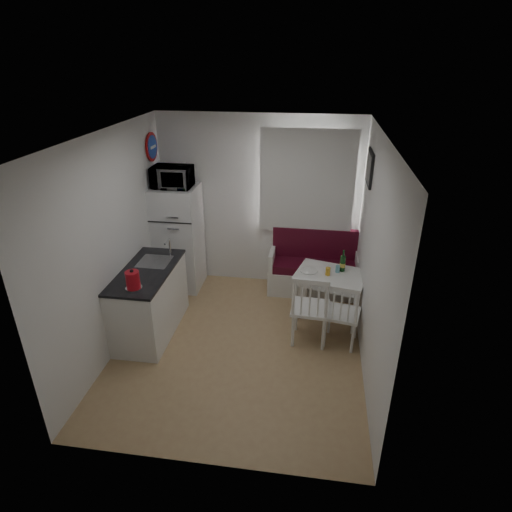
{
  "coord_description": "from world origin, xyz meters",
  "views": [
    {
      "loc": [
        0.84,
        -4.31,
        3.37
      ],
      "look_at": [
        0.14,
        0.5,
        1.02
      ],
      "focal_mm": 30.0,
      "sensor_mm": 36.0,
      "label": 1
    }
  ],
  "objects_px": {
    "wine_bottle": "(343,261)",
    "fridge": "(179,238)",
    "dining_table": "(331,278)",
    "microwave": "(172,177)",
    "bench": "(314,272)",
    "kitchen_counter": "(150,300)",
    "chair_right": "(343,309)",
    "chair_left": "(311,303)",
    "kettle": "(133,280)"
  },
  "relations": [
    {
      "from": "chair_right",
      "to": "microwave",
      "type": "height_order",
      "value": "microwave"
    },
    {
      "from": "kitchen_counter",
      "to": "kettle",
      "type": "distance_m",
      "value": 0.75
    },
    {
      "from": "bench",
      "to": "chair_left",
      "type": "distance_m",
      "value": 1.4
    },
    {
      "from": "microwave",
      "to": "kitchen_counter",
      "type": "bearing_deg",
      "value": -90.94
    },
    {
      "from": "chair_left",
      "to": "wine_bottle",
      "type": "xyz_separation_m",
      "value": [
        0.39,
        0.77,
        0.23
      ]
    },
    {
      "from": "bench",
      "to": "dining_table",
      "type": "distance_m",
      "value": 0.79
    },
    {
      "from": "fridge",
      "to": "wine_bottle",
      "type": "relative_size",
      "value": 5.29
    },
    {
      "from": "kitchen_counter",
      "to": "chair_left",
      "type": "distance_m",
      "value": 2.06
    },
    {
      "from": "wine_bottle",
      "to": "fridge",
      "type": "bearing_deg",
      "value": 168.68
    },
    {
      "from": "chair_left",
      "to": "kettle",
      "type": "height_order",
      "value": "kettle"
    },
    {
      "from": "dining_table",
      "to": "kettle",
      "type": "relative_size",
      "value": 4.13
    },
    {
      "from": "kitchen_counter",
      "to": "wine_bottle",
      "type": "bearing_deg",
      "value": 17.19
    },
    {
      "from": "bench",
      "to": "kettle",
      "type": "relative_size",
      "value": 5.36
    },
    {
      "from": "kitchen_counter",
      "to": "bench",
      "type": "xyz_separation_m",
      "value": [
        2.08,
        1.36,
        -0.13
      ]
    },
    {
      "from": "chair_right",
      "to": "kettle",
      "type": "height_order",
      "value": "kettle"
    },
    {
      "from": "bench",
      "to": "wine_bottle",
      "type": "relative_size",
      "value": 4.45
    },
    {
      "from": "chair_left",
      "to": "kettle",
      "type": "relative_size",
      "value": 2.09
    },
    {
      "from": "bench",
      "to": "chair_right",
      "type": "height_order",
      "value": "bench"
    },
    {
      "from": "bench",
      "to": "fridge",
      "type": "height_order",
      "value": "fridge"
    },
    {
      "from": "kitchen_counter",
      "to": "chair_right",
      "type": "bearing_deg",
      "value": -0.12
    },
    {
      "from": "bench",
      "to": "dining_table",
      "type": "bearing_deg",
      "value": -71.68
    },
    {
      "from": "fridge",
      "to": "microwave",
      "type": "xyz_separation_m",
      "value": [
        0.0,
        -0.05,
        0.96
      ]
    },
    {
      "from": "chair_left",
      "to": "fridge",
      "type": "bearing_deg",
      "value": 151.44
    },
    {
      "from": "fridge",
      "to": "wine_bottle",
      "type": "distance_m",
      "value": 2.48
    },
    {
      "from": "chair_left",
      "to": "chair_right",
      "type": "height_order",
      "value": "chair_left"
    },
    {
      "from": "kitchen_counter",
      "to": "kettle",
      "type": "relative_size",
      "value": 5.24
    },
    {
      "from": "chair_right",
      "to": "kettle",
      "type": "bearing_deg",
      "value": -157.91
    },
    {
      "from": "chair_left",
      "to": "wine_bottle",
      "type": "bearing_deg",
      "value": 66.19
    },
    {
      "from": "kettle",
      "to": "wine_bottle",
      "type": "relative_size",
      "value": 0.83
    },
    {
      "from": "chair_left",
      "to": "chair_right",
      "type": "xyz_separation_m",
      "value": [
        0.39,
        0.01,
        -0.05
      ]
    },
    {
      "from": "chair_right",
      "to": "microwave",
      "type": "bearing_deg",
      "value": 164.49
    },
    {
      "from": "dining_table",
      "to": "fridge",
      "type": "relative_size",
      "value": 0.65
    },
    {
      "from": "chair_right",
      "to": "microwave",
      "type": "relative_size",
      "value": 0.89
    },
    {
      "from": "dining_table",
      "to": "fridge",
      "type": "distance_m",
      "value": 2.37
    },
    {
      "from": "bench",
      "to": "dining_table",
      "type": "height_order",
      "value": "bench"
    },
    {
      "from": "microwave",
      "to": "kettle",
      "type": "xyz_separation_m",
      "value": [
        0.03,
        -1.68,
        -0.73
      ]
    },
    {
      "from": "kettle",
      "to": "bench",
      "type": "bearing_deg",
      "value": 42.26
    },
    {
      "from": "bench",
      "to": "chair_left",
      "type": "relative_size",
      "value": 2.56
    },
    {
      "from": "microwave",
      "to": "kettle",
      "type": "bearing_deg",
      "value": -88.98
    },
    {
      "from": "kitchen_counter",
      "to": "bench",
      "type": "relative_size",
      "value": 0.98
    },
    {
      "from": "kitchen_counter",
      "to": "kettle",
      "type": "height_order",
      "value": "kitchen_counter"
    },
    {
      "from": "chair_left",
      "to": "fridge",
      "type": "xyz_separation_m",
      "value": [
        -2.04,
        1.26,
        0.2
      ]
    },
    {
      "from": "kitchen_counter",
      "to": "chair_right",
      "type": "height_order",
      "value": "kitchen_counter"
    },
    {
      "from": "kettle",
      "to": "fridge",
      "type": "bearing_deg",
      "value": 90.99
    },
    {
      "from": "kitchen_counter",
      "to": "chair_right",
      "type": "relative_size",
      "value": 2.69
    },
    {
      "from": "dining_table",
      "to": "microwave",
      "type": "distance_m",
      "value": 2.62
    },
    {
      "from": "kitchen_counter",
      "to": "fridge",
      "type": "xyz_separation_m",
      "value": [
        0.02,
        1.24,
        0.35
      ]
    },
    {
      "from": "bench",
      "to": "dining_table",
      "type": "relative_size",
      "value": 1.3
    },
    {
      "from": "dining_table",
      "to": "fridge",
      "type": "height_order",
      "value": "fridge"
    },
    {
      "from": "chair_right",
      "to": "fridge",
      "type": "height_order",
      "value": "fridge"
    }
  ]
}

